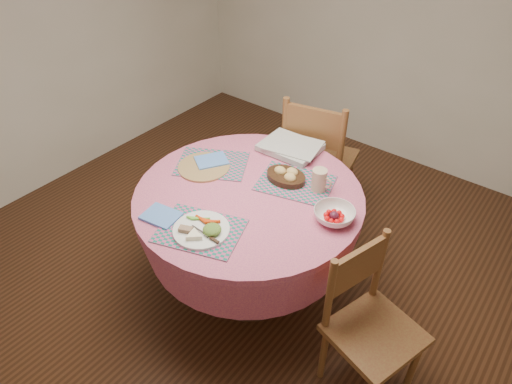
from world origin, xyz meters
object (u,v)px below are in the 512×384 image
chair_right (368,322)px  latte_mug (320,180)px  chair_back (317,158)px  wicker_trivet (204,167)px  bread_bowl (286,175)px  dinner_plate (201,230)px  dining_table (249,220)px  fruit_bowl (334,215)px

chair_right → latte_mug: latte_mug is taller
chair_back → latte_mug: chair_back is taller
wicker_trivet → bread_bowl: 0.49m
dinner_plate → dining_table: bearing=92.8°
wicker_trivet → dinner_plate: (0.37, -0.41, 0.02)m
chair_back → fruit_bowl: 0.94m
chair_back → latte_mug: size_ratio=8.02×
dining_table → chair_back: chair_back is taller
latte_mug → chair_back: bearing=121.1°
dining_table → chair_right: bearing=-8.5°
wicker_trivet → fruit_bowl: size_ratio=1.25×
dining_table → fruit_bowl: size_ratio=5.17×
dining_table → dinner_plate: size_ratio=4.50×
chair_back → wicker_trivet: chair_back is taller
dinner_plate → bread_bowl: size_ratio=1.20×
dining_table → chair_back: bearing=94.2°
bread_bowl → fruit_bowl: bread_bowl is taller
wicker_trivet → dinner_plate: dinner_plate is taller
chair_back → chair_right: bearing=120.6°
dining_table → latte_mug: size_ratio=9.99×
chair_right → latte_mug: size_ratio=6.87×
chair_back → dining_table: bearing=81.7°
wicker_trivet → latte_mug: 0.68m
dinner_plate → latte_mug: latte_mug is taller
dining_table → dinner_plate: bearing=-87.2°
chair_right → bread_bowl: bearing=81.6°
chair_right → fruit_bowl: (-0.35, 0.21, 0.34)m
chair_back → dinner_plate: chair_back is taller
wicker_trivet → latte_mug: bearing=19.6°
dinner_plate → latte_mug: 0.69m
chair_back → latte_mug: bearing=108.6°
latte_mug → fruit_bowl: 0.25m
bread_bowl → fruit_bowl: (0.38, -0.13, -0.00)m
chair_right → dinner_plate: chair_right is taller
dining_table → latte_mug: latte_mug is taller
dinner_plate → bread_bowl: (0.07, 0.60, 0.01)m
chair_back → dinner_plate: 1.23m
chair_back → bread_bowl: bearing=91.7°
chair_right → fruit_bowl: size_ratio=3.56×
dining_table → wicker_trivet: wicker_trivet is taller
wicker_trivet → bread_bowl: bearing=23.4°
chair_back → fruit_bowl: (0.53, -0.73, 0.26)m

